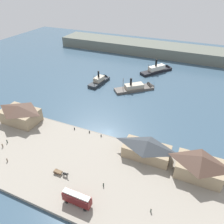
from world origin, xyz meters
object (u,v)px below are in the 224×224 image
at_px(pedestrian_standing_center, 7,160).
at_px(mooring_post_west, 101,135).
at_px(pedestrian_near_cart, 2,145).
at_px(ferry_moored_west, 159,69).
at_px(pedestrian_walking_east, 7,141).
at_px(ferry_shed_central_terminal, 147,149).
at_px(mooring_post_center_west, 89,132).
at_px(street_tram, 77,198).
at_px(pedestrian_walking_west, 151,210).
at_px(mooring_post_east, 74,129).
at_px(horse_cart, 61,173).
at_px(ferry_moored_east, 139,87).
at_px(ferry_shed_customs_shed, 20,114).
at_px(ferry_shed_east_terminal, 199,166).
at_px(pedestrian_by_tram, 103,184).
at_px(ferry_near_quay, 101,80).

height_order(pedestrian_standing_center, mooring_post_west, pedestrian_standing_center).
distance_m(pedestrian_near_cart, ferry_moored_west, 106.35).
distance_m(pedestrian_walking_east, pedestrian_near_cart, 2.53).
height_order(ferry_shed_central_terminal, mooring_post_center_west, ferry_shed_central_terminal).
relative_size(street_tram, ferry_moored_west, 0.36).
bearing_deg(pedestrian_walking_west, mooring_post_east, 149.15).
xyz_separation_m(pedestrian_standing_center, mooring_post_east, (11.97, 25.11, -0.26)).
distance_m(horse_cart, pedestrian_walking_west, 30.49).
relative_size(mooring_post_west, ferry_moored_east, 0.04).
relative_size(ferry_shed_customs_shed, mooring_post_east, 17.59).
bearing_deg(horse_cart, mooring_post_center_west, 94.77).
relative_size(ferry_shed_east_terminal, pedestrian_near_cart, 8.40).
xyz_separation_m(street_tram, mooring_post_center_west, (-12.42, 30.03, -2.10)).
relative_size(ferry_shed_customs_shed, ferry_shed_east_terminal, 1.09).
height_order(horse_cart, pedestrian_walking_east, horse_cart).
xyz_separation_m(pedestrian_standing_center, ferry_moored_west, (30.10, 104.43, -0.27)).
height_order(street_tram, mooring_post_east, street_tram).
relative_size(mooring_post_west, mooring_post_center_west, 1.00).
relative_size(ferry_shed_east_terminal, ferry_moored_west, 0.61).
relative_size(ferry_shed_customs_shed, pedestrian_near_cart, 9.14).
distance_m(street_tram, pedestrian_walking_east, 40.65).
bearing_deg(pedestrian_standing_center, mooring_post_east, 64.51).
bearing_deg(street_tram, ferry_shed_east_terminal, 39.12).
relative_size(pedestrian_walking_east, mooring_post_center_west, 1.86).
relative_size(mooring_post_west, mooring_post_east, 1.00).
distance_m(ferry_shed_customs_shed, pedestrian_walking_east, 14.74).
bearing_deg(ferry_moored_east, pedestrian_walking_east, -116.48).
bearing_deg(horse_cart, pedestrian_by_tram, 5.80).
bearing_deg(ferry_moored_east, ferry_shed_customs_shed, -125.65).
relative_size(street_tram, pedestrian_near_cart, 4.95).
relative_size(mooring_post_east, ferry_moored_west, 0.04).
distance_m(pedestrian_walking_west, mooring_post_east, 45.73).
bearing_deg(pedestrian_standing_center, mooring_post_west, 46.27).
height_order(ferry_shed_customs_shed, ferry_near_quay, ferry_shed_customs_shed).
relative_size(ferry_shed_central_terminal, mooring_post_east, 18.63).
xyz_separation_m(pedestrian_standing_center, pedestrian_walking_west, (51.23, 1.67, -0.03)).
height_order(pedestrian_near_cart, ferry_moored_east, ferry_moored_east).
distance_m(pedestrian_by_tram, ferry_near_quay, 77.10).
bearing_deg(pedestrian_standing_center, pedestrian_walking_west, 1.86).
bearing_deg(pedestrian_standing_center, pedestrian_walking_east, 135.85).
relative_size(mooring_post_east, ferry_near_quay, 0.05).
bearing_deg(ferry_moored_east, mooring_post_center_west, -97.89).
height_order(ferry_shed_east_terminal, mooring_post_center_west, ferry_shed_east_terminal).
bearing_deg(pedestrian_by_tram, ferry_moored_east, 98.12).
distance_m(mooring_post_east, mooring_post_center_west, 6.89).
relative_size(ferry_near_quay, ferry_moored_east, 0.82).
bearing_deg(ferry_shed_customs_shed, pedestrian_walking_west, -16.78).
xyz_separation_m(ferry_shed_customs_shed, pedestrian_standing_center, (12.51, -20.89, -3.35)).
bearing_deg(mooring_post_center_west, ferry_shed_central_terminal, -8.19).
distance_m(horse_cart, pedestrian_near_cart, 28.17).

